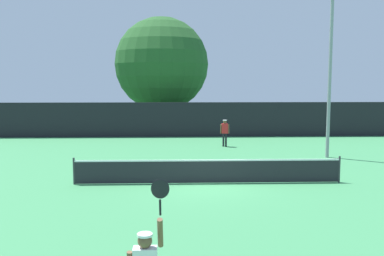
{
  "coord_description": "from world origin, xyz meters",
  "views": [
    {
      "loc": [
        -1.22,
        -16.59,
        4.04
      ],
      "look_at": [
        -0.52,
        3.51,
        1.85
      ],
      "focal_mm": 39.64,
      "sensor_mm": 36.0,
      "label": 1
    }
  ],
  "objects_px": {
    "light_pole": "(330,64)",
    "large_tree": "(162,64)",
    "parked_car_near": "(102,117)",
    "parked_car_mid": "(162,120)",
    "tennis_ball": "(221,172)",
    "player_receiving": "(225,130)"
  },
  "relations": [
    {
      "from": "light_pole",
      "to": "large_tree",
      "type": "distance_m",
      "value": 17.22
    },
    {
      "from": "parked_car_near",
      "to": "parked_car_mid",
      "type": "relative_size",
      "value": 1.0
    },
    {
      "from": "tennis_ball",
      "to": "light_pole",
      "type": "distance_m",
      "value": 8.72
    },
    {
      "from": "light_pole",
      "to": "parked_car_near",
      "type": "xyz_separation_m",
      "value": [
        -15.16,
        17.76,
        -4.22
      ]
    },
    {
      "from": "player_receiving",
      "to": "parked_car_mid",
      "type": "bearing_deg",
      "value": -67.82
    },
    {
      "from": "light_pole",
      "to": "player_receiving",
      "type": "bearing_deg",
      "value": 141.57
    },
    {
      "from": "parked_car_near",
      "to": "tennis_ball",
      "type": "bearing_deg",
      "value": -61.56
    },
    {
      "from": "player_receiving",
      "to": "large_tree",
      "type": "distance_m",
      "value": 12.12
    },
    {
      "from": "player_receiving",
      "to": "light_pole",
      "type": "height_order",
      "value": "light_pole"
    },
    {
      "from": "light_pole",
      "to": "parked_car_mid",
      "type": "distance_m",
      "value": 17.84
    },
    {
      "from": "tennis_ball",
      "to": "parked_car_mid",
      "type": "relative_size",
      "value": 0.02
    },
    {
      "from": "light_pole",
      "to": "large_tree",
      "type": "height_order",
      "value": "large_tree"
    },
    {
      "from": "large_tree",
      "to": "parked_car_mid",
      "type": "height_order",
      "value": "large_tree"
    },
    {
      "from": "light_pole",
      "to": "tennis_ball",
      "type": "bearing_deg",
      "value": -148.67
    },
    {
      "from": "large_tree",
      "to": "parked_car_mid",
      "type": "distance_m",
      "value": 4.77
    },
    {
      "from": "tennis_ball",
      "to": "parked_car_near",
      "type": "distance_m",
      "value": 23.32
    },
    {
      "from": "parked_car_near",
      "to": "parked_car_mid",
      "type": "bearing_deg",
      "value": -23.26
    },
    {
      "from": "player_receiving",
      "to": "tennis_ball",
      "type": "bearing_deg",
      "value": 82.39
    },
    {
      "from": "player_receiving",
      "to": "light_pole",
      "type": "relative_size",
      "value": 0.19
    },
    {
      "from": "player_receiving",
      "to": "parked_car_mid",
      "type": "height_order",
      "value": "parked_car_mid"
    },
    {
      "from": "tennis_ball",
      "to": "light_pole",
      "type": "bearing_deg",
      "value": 31.33
    },
    {
      "from": "player_receiving",
      "to": "parked_car_near",
      "type": "height_order",
      "value": "parked_car_near"
    }
  ]
}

